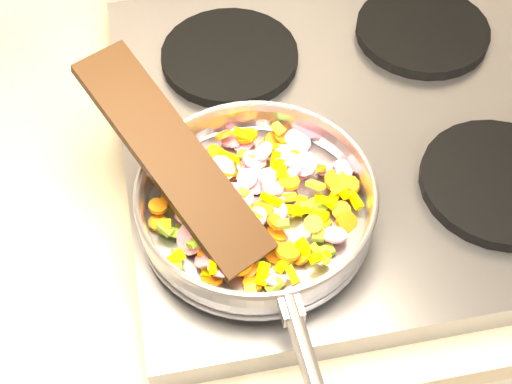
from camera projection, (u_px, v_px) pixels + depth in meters
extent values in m
cube|color=#939399|center=(352.00, 129.00, 0.94)|extent=(0.60, 0.60, 0.04)
cylinder|color=black|center=(271.00, 219.00, 0.82)|extent=(0.19, 0.19, 0.02)
cylinder|color=black|center=(499.00, 182.00, 0.85)|extent=(0.19, 0.19, 0.02)
cylinder|color=black|center=(230.00, 56.00, 0.99)|extent=(0.19, 0.19, 0.02)
cylinder|color=black|center=(422.00, 31.00, 1.02)|extent=(0.19, 0.19, 0.02)
cylinder|color=#9E9EA5|center=(256.00, 215.00, 0.81)|extent=(0.26, 0.26, 0.01)
torus|color=#9E9EA5|center=(256.00, 201.00, 0.79)|extent=(0.30, 0.30, 0.05)
torus|color=#9E9EA5|center=(256.00, 190.00, 0.77)|extent=(0.27, 0.27, 0.01)
cube|color=#9E9EA5|center=(291.00, 308.00, 0.70)|extent=(0.02, 0.03, 0.02)
cube|color=#FFEE00|center=(213.00, 264.00, 0.74)|extent=(0.01, 0.03, 0.02)
cube|color=olive|center=(194.00, 153.00, 0.84)|extent=(0.01, 0.02, 0.02)
cylinder|color=#C31355|center=(190.00, 239.00, 0.77)|extent=(0.04, 0.05, 0.04)
cube|color=#FFEE00|center=(333.00, 199.00, 0.80)|extent=(0.02, 0.03, 0.02)
cube|color=#FFEE00|center=(292.00, 275.00, 0.74)|extent=(0.01, 0.02, 0.02)
cylinder|color=#C31355|center=(290.00, 167.00, 0.83)|extent=(0.04, 0.04, 0.02)
cube|color=#FFEE00|center=(230.00, 158.00, 0.85)|extent=(0.02, 0.02, 0.01)
cube|color=#FFEE00|center=(226.00, 156.00, 0.83)|extent=(0.02, 0.02, 0.01)
cube|color=#FFEE00|center=(343.00, 192.00, 0.80)|extent=(0.02, 0.02, 0.01)
cube|color=olive|center=(327.00, 251.00, 0.77)|extent=(0.02, 0.01, 0.01)
cylinder|color=#C31355|center=(241.00, 197.00, 0.80)|extent=(0.04, 0.04, 0.02)
cylinder|color=#C31355|center=(208.00, 255.00, 0.76)|extent=(0.03, 0.04, 0.03)
cylinder|color=orange|center=(346.00, 222.00, 0.80)|extent=(0.04, 0.03, 0.02)
cylinder|color=orange|center=(223.00, 135.00, 0.86)|extent=(0.03, 0.02, 0.02)
cylinder|color=#C31355|center=(274.00, 212.00, 0.79)|extent=(0.04, 0.04, 0.01)
cylinder|color=orange|center=(288.00, 252.00, 0.76)|extent=(0.04, 0.03, 0.02)
cylinder|color=#C31355|center=(234.00, 195.00, 0.81)|extent=(0.03, 0.03, 0.03)
cylinder|color=orange|center=(217.00, 184.00, 0.82)|extent=(0.03, 0.03, 0.02)
cube|color=olive|center=(318.00, 234.00, 0.78)|extent=(0.02, 0.02, 0.01)
cylinder|color=#C31355|center=(256.00, 181.00, 0.82)|extent=(0.03, 0.03, 0.02)
cylinder|color=orange|center=(173.00, 184.00, 0.83)|extent=(0.03, 0.03, 0.02)
cube|color=#FFEE00|center=(211.00, 244.00, 0.76)|extent=(0.02, 0.02, 0.02)
cylinder|color=#C31355|center=(343.00, 169.00, 0.83)|extent=(0.03, 0.03, 0.02)
cube|color=#FFEE00|center=(288.00, 198.00, 0.81)|extent=(0.02, 0.01, 0.01)
cube|color=#FFEE00|center=(299.00, 211.00, 0.80)|extent=(0.02, 0.02, 0.01)
cylinder|color=orange|center=(275.00, 141.00, 0.87)|extent=(0.04, 0.03, 0.03)
cube|color=#FFEE00|center=(282.00, 264.00, 0.76)|extent=(0.02, 0.02, 0.01)
cylinder|color=orange|center=(240.00, 267.00, 0.75)|extent=(0.03, 0.03, 0.02)
cylinder|color=orange|center=(301.00, 254.00, 0.77)|extent=(0.03, 0.03, 0.02)
cylinder|color=#C31355|center=(273.00, 188.00, 0.80)|extent=(0.03, 0.03, 0.01)
cylinder|color=orange|center=(214.00, 190.00, 0.82)|extent=(0.03, 0.03, 0.01)
cylinder|color=#C31355|center=(270.00, 179.00, 0.82)|extent=(0.03, 0.04, 0.02)
cube|color=olive|center=(241.00, 192.00, 0.80)|extent=(0.02, 0.02, 0.01)
cylinder|color=orange|center=(336.00, 180.00, 0.82)|extent=(0.03, 0.03, 0.01)
cylinder|color=orange|center=(275.00, 222.00, 0.78)|extent=(0.03, 0.03, 0.02)
cylinder|color=orange|center=(313.00, 224.00, 0.77)|extent=(0.02, 0.02, 0.01)
cube|color=olive|center=(286.00, 249.00, 0.77)|extent=(0.03, 0.02, 0.01)
cube|color=olive|center=(255.00, 231.00, 0.78)|extent=(0.02, 0.02, 0.02)
cube|color=#FFEE00|center=(344.00, 177.00, 0.83)|extent=(0.01, 0.03, 0.02)
cube|color=olive|center=(198.00, 240.00, 0.76)|extent=(0.03, 0.02, 0.01)
cylinder|color=#C31355|center=(283.00, 192.00, 0.81)|extent=(0.03, 0.03, 0.01)
cylinder|color=#C31355|center=(285.00, 157.00, 0.83)|extent=(0.04, 0.04, 0.02)
cube|color=olive|center=(275.00, 286.00, 0.74)|extent=(0.02, 0.02, 0.02)
cube|color=#FFEE00|center=(175.00, 258.00, 0.76)|extent=(0.02, 0.02, 0.01)
cylinder|color=orange|center=(284.00, 137.00, 0.86)|extent=(0.03, 0.04, 0.03)
cylinder|color=orange|center=(262.00, 210.00, 0.79)|extent=(0.04, 0.04, 0.02)
cylinder|color=#C31355|center=(289.00, 150.00, 0.85)|extent=(0.04, 0.04, 0.01)
cylinder|color=#C31355|center=(187.00, 198.00, 0.82)|extent=(0.05, 0.05, 0.02)
cube|color=#FFEE00|center=(300.00, 206.00, 0.80)|extent=(0.02, 0.03, 0.01)
cube|color=#FFEE00|center=(172.00, 198.00, 0.81)|extent=(0.03, 0.02, 0.02)
cube|color=#FFEE00|center=(256.00, 227.00, 0.78)|extent=(0.01, 0.03, 0.01)
cylinder|color=#C31355|center=(236.00, 237.00, 0.76)|extent=(0.04, 0.04, 0.01)
cylinder|color=orange|center=(267.00, 175.00, 0.84)|extent=(0.02, 0.03, 0.02)
cube|color=#FFEE00|center=(341.00, 188.00, 0.80)|extent=(0.02, 0.01, 0.02)
cube|color=#FFEE00|center=(176.00, 257.00, 0.75)|extent=(0.02, 0.01, 0.01)
cube|color=olive|center=(265.00, 177.00, 0.83)|extent=(0.02, 0.02, 0.01)
cylinder|color=orange|center=(228.00, 173.00, 0.82)|extent=(0.02, 0.02, 0.02)
cube|color=#FFEE00|center=(208.00, 251.00, 0.77)|extent=(0.02, 0.03, 0.02)
cylinder|color=#C31355|center=(188.00, 217.00, 0.78)|extent=(0.04, 0.04, 0.02)
cube|color=#FFEE00|center=(356.00, 201.00, 0.80)|extent=(0.02, 0.02, 0.01)
cylinder|color=orange|center=(337.00, 177.00, 0.83)|extent=(0.02, 0.03, 0.02)
cube|color=olive|center=(315.00, 185.00, 0.81)|extent=(0.02, 0.02, 0.02)
cylinder|color=#C31355|center=(247.00, 178.00, 0.82)|extent=(0.03, 0.03, 0.02)
cylinder|color=orange|center=(199.00, 235.00, 0.79)|extent=(0.03, 0.02, 0.02)
cube|color=#FFEE00|center=(182.00, 193.00, 0.80)|extent=(0.03, 0.01, 0.01)
cylinder|color=#C31355|center=(222.00, 264.00, 0.74)|extent=(0.05, 0.05, 0.01)
cube|color=olive|center=(264.00, 179.00, 0.83)|extent=(0.02, 0.02, 0.02)
cylinder|color=#C31355|center=(251.00, 168.00, 0.84)|extent=(0.05, 0.05, 0.01)
cube|color=olive|center=(316.00, 206.00, 0.80)|extent=(0.02, 0.03, 0.01)
cylinder|color=orange|center=(276.00, 252.00, 0.77)|extent=(0.03, 0.03, 0.02)
cylinder|color=orange|center=(265.00, 147.00, 0.86)|extent=(0.03, 0.03, 0.01)
cube|color=#FFEE00|center=(197.00, 233.00, 0.79)|extent=(0.02, 0.02, 0.02)
cylinder|color=#C31355|center=(300.00, 289.00, 0.74)|extent=(0.04, 0.04, 0.02)
cube|color=#FFEE00|center=(207.00, 268.00, 0.76)|extent=(0.02, 0.02, 0.01)
cylinder|color=#C31355|center=(275.00, 279.00, 0.75)|extent=(0.03, 0.03, 0.01)
cube|color=#FFEE00|center=(270.00, 148.00, 0.85)|extent=(0.02, 0.02, 0.01)
cube|color=olive|center=(269.00, 247.00, 0.78)|extent=(0.03, 0.02, 0.01)
cube|color=#FFEE00|center=(281.00, 169.00, 0.82)|extent=(0.02, 0.02, 0.02)
cube|color=#FFEE00|center=(258.00, 237.00, 0.77)|extent=(0.01, 0.03, 0.01)
cylinder|color=#C31355|center=(271.00, 194.00, 0.82)|extent=(0.03, 0.04, 0.02)
cube|color=#FFEE00|center=(320.00, 257.00, 0.75)|extent=(0.03, 0.02, 0.02)
cube|color=olive|center=(226.00, 191.00, 0.80)|extent=(0.02, 0.02, 0.01)
cylinder|color=#C31355|center=(234.00, 142.00, 0.87)|extent=(0.04, 0.04, 0.02)
cylinder|color=orange|center=(207.00, 250.00, 0.77)|extent=(0.03, 0.03, 0.01)
cube|color=#FFEE00|center=(162.00, 224.00, 0.77)|extent=(0.02, 0.01, 0.01)
cylinder|color=#C31355|center=(297.00, 142.00, 0.86)|extent=(0.04, 0.04, 0.02)
cube|color=#FFEE00|center=(289.00, 210.00, 0.79)|extent=(0.02, 0.02, 0.02)
cube|color=#FFEE00|center=(304.00, 248.00, 0.76)|extent=(0.02, 0.03, 0.02)
cube|color=#FFEE00|center=(275.00, 161.00, 0.83)|extent=(0.02, 0.02, 0.02)
cylinder|color=orange|center=(341.00, 210.00, 0.80)|extent=(0.03, 0.03, 0.02)
cube|color=#FFEE00|center=(243.00, 134.00, 0.85)|extent=(0.03, 0.03, 0.01)
cylinder|color=#C31355|center=(295.00, 168.00, 0.84)|extent=(0.04, 0.04, 0.02)
cylinder|color=#C31355|center=(236.00, 199.00, 0.82)|extent=(0.05, 0.05, 0.01)
cube|color=#FFEE00|center=(326.00, 200.00, 0.79)|extent=(0.03, 0.01, 0.02)
cube|color=#FFEE00|center=(173.00, 169.00, 0.83)|extent=(0.03, 0.02, 0.01)
cylinder|color=#C31355|center=(332.00, 169.00, 0.84)|extent=(0.05, 0.04, 0.03)
cube|color=#FFEE00|center=(271.00, 199.00, 0.79)|extent=(0.03, 0.02, 0.01)
cube|color=#FFEE00|center=(263.00, 274.00, 0.75)|extent=(0.02, 0.03, 0.02)
cube|color=olive|center=(181.00, 230.00, 0.79)|extent=(0.01, 0.02, 0.02)
cylinder|color=orange|center=(318.00, 168.00, 0.83)|extent=(0.03, 0.03, 0.02)
cylinder|color=orange|center=(158.00, 206.00, 0.79)|extent=(0.02, 0.02, 0.01)
cylinder|color=orange|center=(249.00, 247.00, 0.76)|extent=(0.03, 0.03, 0.01)
cube|color=#FFEE00|center=(186.00, 186.00, 0.81)|extent=(0.03, 0.02, 0.02)
cube|color=olive|center=(252.00, 296.00, 0.73)|extent=(0.01, 0.02, 0.01)
cube|color=olive|center=(281.00, 224.00, 0.78)|extent=(0.02, 0.01, 0.01)
cube|color=#FFEE00|center=(230.00, 254.00, 0.75)|extent=(0.01, 0.03, 0.02)
cube|color=#FFEE00|center=(321.00, 199.00, 0.81)|extent=(0.01, 0.02, 0.01)
cube|color=olive|center=(176.00, 260.00, 0.75)|extent=(0.02, 0.02, 0.02)
cylinder|color=orange|center=(322.00, 223.00, 0.80)|extent=(0.02, 0.02, 0.01)
cylinder|color=#C31355|center=(263.00, 152.00, 0.83)|extent=(0.03, 0.04, 0.02)
cylinder|color=#C31355|center=(210.00, 213.00, 0.78)|extent=(0.04, 0.04, 0.01)
cube|color=#FFEE00|center=(242.00, 213.00, 0.79)|extent=(0.03, 0.02, 0.02)
cylinder|color=orange|center=(158.00, 223.00, 0.79)|extent=(0.02, 0.02, 0.01)
cube|color=#FFEE00|center=(320.00, 254.00, 0.75)|extent=(0.02, 0.03, 0.01)
cylinder|color=orange|center=(244.00, 257.00, 0.75)|extent=(0.03, 0.03, 0.03)
cube|color=olive|center=(169.00, 231.00, 0.78)|extent=(0.03, 0.02, 0.01)
cube|color=olive|center=(285.00, 256.00, 0.77)|extent=(0.01, 0.02, 0.01)
cylinder|color=#C31355|center=(256.00, 218.00, 0.79)|extent=(0.04, 0.04, 0.02)
cube|color=olive|center=(227.00, 203.00, 0.80)|extent=(0.02, 0.02, 0.01)
cube|color=olive|center=(278.00, 128.00, 0.86)|extent=(0.02, 0.02, 0.02)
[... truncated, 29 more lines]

